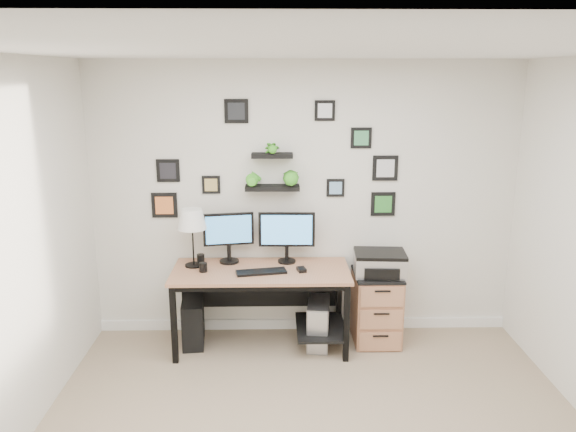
{
  "coord_description": "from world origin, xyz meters",
  "views": [
    {
      "loc": [
        -0.26,
        -3.16,
        2.48
      ],
      "look_at": [
        -0.16,
        1.83,
        1.2
      ],
      "focal_mm": 35.0,
      "sensor_mm": 36.0,
      "label": 1
    }
  ],
  "objects_px": {
    "monitor_left": "(229,234)",
    "table_lamp": "(192,221)",
    "desk": "(265,281)",
    "pc_tower_black": "(193,321)",
    "mug": "(203,267)",
    "monitor_right": "(287,233)",
    "pc_tower_grey": "(318,323)",
    "file_cabinet": "(376,307)",
    "printer": "(380,263)"
  },
  "relations": [
    {
      "from": "monitor_left",
      "to": "printer",
      "type": "distance_m",
      "value": 1.42
    },
    {
      "from": "monitor_right",
      "to": "printer",
      "type": "xyz_separation_m",
      "value": [
        0.86,
        -0.12,
        -0.26
      ]
    },
    {
      "from": "printer",
      "to": "pc_tower_grey",
      "type": "bearing_deg",
      "value": -172.51
    },
    {
      "from": "monitor_left",
      "to": "mug",
      "type": "xyz_separation_m",
      "value": [
        -0.21,
        -0.25,
        -0.24
      ]
    },
    {
      "from": "desk",
      "to": "pc_tower_grey",
      "type": "bearing_deg",
      "value": -3.09
    },
    {
      "from": "desk",
      "to": "mug",
      "type": "bearing_deg",
      "value": -172.3
    },
    {
      "from": "monitor_right",
      "to": "file_cabinet",
      "type": "xyz_separation_m",
      "value": [
        0.84,
        -0.11,
        -0.7
      ]
    },
    {
      "from": "mug",
      "to": "file_cabinet",
      "type": "distance_m",
      "value": 1.66
    },
    {
      "from": "monitor_left",
      "to": "file_cabinet",
      "type": "bearing_deg",
      "value": -4.77
    },
    {
      "from": "monitor_left",
      "to": "table_lamp",
      "type": "height_order",
      "value": "table_lamp"
    },
    {
      "from": "monitor_left",
      "to": "mug",
      "type": "height_order",
      "value": "monitor_left"
    },
    {
      "from": "desk",
      "to": "printer",
      "type": "distance_m",
      "value": 1.07
    },
    {
      "from": "monitor_left",
      "to": "file_cabinet",
      "type": "relative_size",
      "value": 0.71
    },
    {
      "from": "monitor_left",
      "to": "monitor_right",
      "type": "bearing_deg",
      "value": -0.74
    },
    {
      "from": "file_cabinet",
      "to": "printer",
      "type": "height_order",
      "value": "printer"
    },
    {
      "from": "desk",
      "to": "pc_tower_grey",
      "type": "relative_size",
      "value": 3.51
    },
    {
      "from": "mug",
      "to": "printer",
      "type": "bearing_deg",
      "value": 4.34
    },
    {
      "from": "printer",
      "to": "pc_tower_black",
      "type": "bearing_deg",
      "value": -179.74
    },
    {
      "from": "pc_tower_grey",
      "to": "file_cabinet",
      "type": "height_order",
      "value": "file_cabinet"
    },
    {
      "from": "desk",
      "to": "pc_tower_black",
      "type": "distance_m",
      "value": 0.79
    },
    {
      "from": "mug",
      "to": "pc_tower_black",
      "type": "distance_m",
      "value": 0.6
    },
    {
      "from": "file_cabinet",
      "to": "printer",
      "type": "xyz_separation_m",
      "value": [
        0.01,
        -0.01,
        0.44
      ]
    },
    {
      "from": "monitor_right",
      "to": "pc_tower_grey",
      "type": "distance_m",
      "value": 0.89
    },
    {
      "from": "monitor_left",
      "to": "printer",
      "type": "height_order",
      "value": "monitor_left"
    },
    {
      "from": "mug",
      "to": "file_cabinet",
      "type": "relative_size",
      "value": 0.12
    },
    {
      "from": "monitor_left",
      "to": "pc_tower_grey",
      "type": "bearing_deg",
      "value": -13.56
    },
    {
      "from": "monitor_left",
      "to": "monitor_right",
      "type": "xyz_separation_m",
      "value": [
        0.54,
        -0.01,
        0.01
      ]
    },
    {
      "from": "mug",
      "to": "monitor_right",
      "type": "bearing_deg",
      "value": 17.75
    },
    {
      "from": "monitor_left",
      "to": "pc_tower_grey",
      "type": "relative_size",
      "value": 1.05
    },
    {
      "from": "printer",
      "to": "desk",
      "type": "bearing_deg",
      "value": -177.42
    },
    {
      "from": "monitor_right",
      "to": "pc_tower_black",
      "type": "bearing_deg",
      "value": -171.82
    },
    {
      "from": "desk",
      "to": "printer",
      "type": "height_order",
      "value": "printer"
    },
    {
      "from": "desk",
      "to": "file_cabinet",
      "type": "xyz_separation_m",
      "value": [
        1.04,
        0.06,
        -0.29
      ]
    },
    {
      "from": "monitor_right",
      "to": "printer",
      "type": "distance_m",
      "value": 0.9
    },
    {
      "from": "monitor_left",
      "to": "table_lamp",
      "type": "bearing_deg",
      "value": -164.1
    },
    {
      "from": "desk",
      "to": "file_cabinet",
      "type": "bearing_deg",
      "value": 3.19
    },
    {
      "from": "monitor_left",
      "to": "pc_tower_grey",
      "type": "xyz_separation_m",
      "value": [
        0.83,
        -0.2,
        -0.81
      ]
    },
    {
      "from": "mug",
      "to": "pc_tower_black",
      "type": "relative_size",
      "value": 0.19
    },
    {
      "from": "pc_tower_black",
      "to": "file_cabinet",
      "type": "xyz_separation_m",
      "value": [
        1.72,
        0.02,
        0.12
      ]
    },
    {
      "from": "monitor_right",
      "to": "mug",
      "type": "height_order",
      "value": "monitor_right"
    },
    {
      "from": "desk",
      "to": "mug",
      "type": "distance_m",
      "value": 0.58
    },
    {
      "from": "monitor_right",
      "to": "table_lamp",
      "type": "height_order",
      "value": "table_lamp"
    },
    {
      "from": "mug",
      "to": "pc_tower_black",
      "type": "bearing_deg",
      "value": 138.67
    },
    {
      "from": "monitor_left",
      "to": "mug",
      "type": "relative_size",
      "value": 5.74
    },
    {
      "from": "printer",
      "to": "monitor_left",
      "type": "bearing_deg",
      "value": 174.85
    },
    {
      "from": "printer",
      "to": "table_lamp",
      "type": "bearing_deg",
      "value": 178.83
    },
    {
      "from": "desk",
      "to": "monitor_left",
      "type": "xyz_separation_m",
      "value": [
        -0.34,
        0.17,
        0.4
      ]
    },
    {
      "from": "desk",
      "to": "mug",
      "type": "relative_size",
      "value": 19.27
    },
    {
      "from": "monitor_left",
      "to": "printer",
      "type": "xyz_separation_m",
      "value": [
        1.39,
        -0.13,
        -0.25
      ]
    },
    {
      "from": "desk",
      "to": "pc_tower_black",
      "type": "relative_size",
      "value": 3.71
    }
  ]
}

